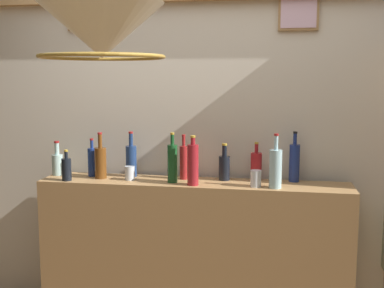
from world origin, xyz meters
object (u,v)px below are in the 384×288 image
at_px(liquor_bottle_bourbon, 256,166).
at_px(liquor_bottle_mezcal, 294,162).
at_px(liquor_bottle_whiskey, 131,160).
at_px(liquor_bottle_scotch, 276,168).
at_px(liquor_bottle_rum, 101,162).
at_px(liquor_bottle_gin, 92,161).
at_px(liquor_bottle_amaro, 67,169).
at_px(pendant_lamp, 102,32).
at_px(liquor_bottle_vermouth, 172,163).
at_px(liquor_bottle_port, 224,167).
at_px(glass_tumbler_rocks, 130,173).
at_px(liquor_bottle_tequila, 184,162).
at_px(liquor_bottle_sherry, 193,164).
at_px(liquor_bottle_brandy, 57,163).
at_px(glass_tumbler_highball, 256,179).

relative_size(liquor_bottle_bourbon, liquor_bottle_mezcal, 0.77).
bearing_deg(liquor_bottle_whiskey, liquor_bottle_scotch, -10.61).
height_order(liquor_bottle_rum, liquor_bottle_gin, liquor_bottle_rum).
xyz_separation_m(liquor_bottle_amaro, pendant_lamp, (0.59, -0.88, 0.77)).
xyz_separation_m(liquor_bottle_gin, liquor_bottle_vermouth, (0.57, -0.10, 0.03)).
distance_m(liquor_bottle_rum, liquor_bottle_port, 0.81).
bearing_deg(liquor_bottle_whiskey, glass_tumbler_rocks, -77.95).
bearing_deg(pendant_lamp, liquor_bottle_bourbon, 60.99).
relative_size(liquor_bottle_bourbon, liquor_bottle_tequila, 0.85).
relative_size(liquor_bottle_bourbon, liquor_bottle_scotch, 0.76).
xyz_separation_m(liquor_bottle_amaro, liquor_bottle_mezcal, (1.44, 0.22, 0.05)).
height_order(liquor_bottle_sherry, liquor_bottle_brandy, liquor_bottle_sherry).
bearing_deg(liquor_bottle_brandy, liquor_bottle_gin, 1.30).
bearing_deg(liquor_bottle_scotch, liquor_bottle_tequila, 165.22).
bearing_deg(liquor_bottle_sherry, liquor_bottle_gin, 168.08).
bearing_deg(pendant_lamp, liquor_bottle_rum, 111.95).
bearing_deg(liquor_bottle_sherry, glass_tumbler_highball, 2.64).
relative_size(liquor_bottle_mezcal, liquor_bottle_tequila, 1.10).
height_order(liquor_bottle_bourbon, liquor_bottle_rum, liquor_bottle_rum).
relative_size(liquor_bottle_port, liquor_bottle_tequila, 0.82).
bearing_deg(liquor_bottle_bourbon, liquor_bottle_brandy, -177.22).
relative_size(liquor_bottle_brandy, liquor_bottle_amaro, 1.16).
bearing_deg(liquor_bottle_mezcal, glass_tumbler_highball, -140.28).
xyz_separation_m(liquor_bottle_port, liquor_bottle_scotch, (0.33, -0.17, 0.03)).
xyz_separation_m(liquor_bottle_brandy, liquor_bottle_scotch, (1.46, -0.14, 0.04)).
relative_size(liquor_bottle_gin, glass_tumbler_highball, 2.49).
height_order(liquor_bottle_bourbon, liquor_bottle_port, liquor_bottle_bourbon).
bearing_deg(liquor_bottle_bourbon, liquor_bottle_mezcal, 0.48).
bearing_deg(liquor_bottle_brandy, liquor_bottle_whiskey, 4.68).
bearing_deg(liquor_bottle_port, liquor_bottle_sherry, -134.53).
relative_size(liquor_bottle_gin, liquor_bottle_whiskey, 0.85).
bearing_deg(liquor_bottle_scotch, liquor_bottle_brandy, 174.65).
bearing_deg(pendant_lamp, liquor_bottle_scotch, 50.84).
xyz_separation_m(liquor_bottle_bourbon, liquor_bottle_scotch, (0.12, -0.20, 0.03)).
bearing_deg(liquor_bottle_whiskey, liquor_bottle_tequila, -3.59).
relative_size(liquor_bottle_whiskey, glass_tumbler_highball, 2.95).
bearing_deg(liquor_bottle_port, liquor_bottle_bourbon, 8.94).
xyz_separation_m(liquor_bottle_port, liquor_bottle_mezcal, (0.44, 0.03, 0.04)).
relative_size(liquor_bottle_sherry, liquor_bottle_scotch, 0.94).
relative_size(liquor_bottle_whiskey, liquor_bottle_vermouth, 0.95).
relative_size(liquor_bottle_vermouth, liquor_bottle_mezcal, 0.99).
bearing_deg(glass_tumbler_highball, liquor_bottle_amaro, -178.59).
xyz_separation_m(liquor_bottle_gin, liquor_bottle_mezcal, (1.33, 0.06, 0.03)).
xyz_separation_m(liquor_bottle_port, liquor_bottle_tequila, (-0.26, -0.01, 0.03)).
height_order(liquor_bottle_gin, liquor_bottle_amaro, liquor_bottle_gin).
xyz_separation_m(liquor_bottle_vermouth, glass_tumbler_highball, (0.53, -0.04, -0.08)).
bearing_deg(liquor_bottle_sherry, liquor_bottle_rum, 171.48).
distance_m(liquor_bottle_whiskey, pendant_lamp, 1.32).
xyz_separation_m(liquor_bottle_rum, pendant_lamp, (0.40, -0.99, 0.74)).
relative_size(glass_tumbler_rocks, pendant_lamp, 0.14).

